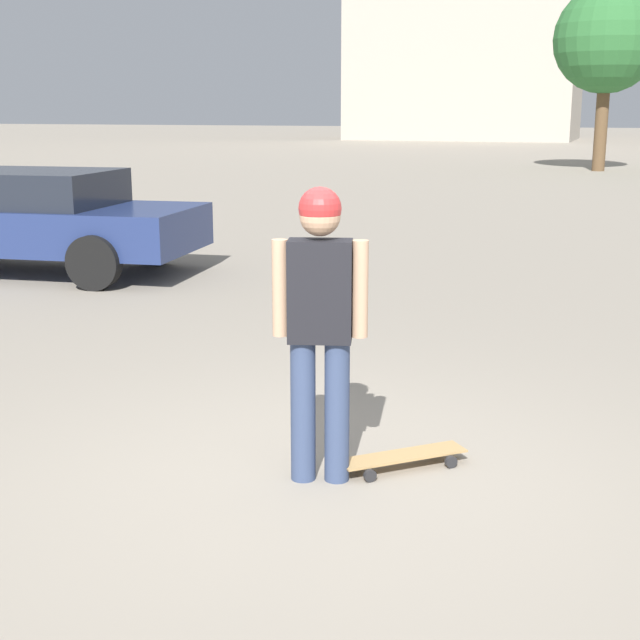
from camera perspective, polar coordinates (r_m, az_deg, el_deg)
The scene contains 5 objects.
ground_plane at distance 5.47m, azimuth 0.00°, elevation -10.14°, with size 220.00×220.00×0.00m, color gray.
person at distance 5.14m, azimuth 0.00°, elevation 0.48°, with size 0.29×0.54×1.76m.
skateboard at distance 5.62m, azimuth 5.33°, elevation -8.74°, with size 0.69×0.74×0.09m.
car_parked_near at distance 12.74m, azimuth -18.12°, elevation 6.19°, with size 2.49×4.81×1.38m.
tree_distant at distance 34.17m, azimuth 17.91°, elevation 16.68°, with size 3.73×3.73×6.43m.
Camera 1 is at (-4.73, -1.66, 2.18)m, focal length 50.00 mm.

